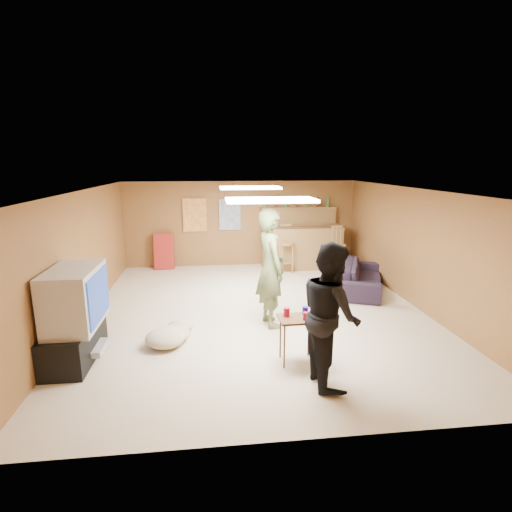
{
  "coord_description": "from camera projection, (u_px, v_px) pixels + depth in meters",
  "views": [
    {
      "loc": [
        -0.83,
        -6.83,
        2.66
      ],
      "look_at": [
        0.0,
        0.2,
        1.0
      ],
      "focal_mm": 28.0,
      "sensor_mm": 36.0,
      "label": 1
    }
  ],
  "objects": [
    {
      "name": "ground",
      "position": [
        257.0,
        312.0,
        7.31
      ],
      "size": [
        7.0,
        7.0,
        0.0
      ],
      "primitive_type": "plane",
      "color": "#C0AD93",
      "rests_on": "ground"
    },
    {
      "name": "ceiling",
      "position": [
        257.0,
        190.0,
        6.8
      ],
      "size": [
        6.0,
        7.0,
        0.02
      ],
      "primitive_type": "cube",
      "color": "silver",
      "rests_on": "ground"
    },
    {
      "name": "wall_back",
      "position": [
        241.0,
        224.0,
        10.44
      ],
      "size": [
        6.0,
        0.02,
        2.2
      ],
      "primitive_type": "cube",
      "color": "brown",
      "rests_on": "ground"
    },
    {
      "name": "wall_front",
      "position": [
        303.0,
        337.0,
        3.67
      ],
      "size": [
        6.0,
        0.02,
        2.2
      ],
      "primitive_type": "cube",
      "color": "brown",
      "rests_on": "ground"
    },
    {
      "name": "wall_left",
      "position": [
        81.0,
        258.0,
        6.72
      ],
      "size": [
        0.02,
        7.0,
        2.2
      ],
      "primitive_type": "cube",
      "color": "brown",
      "rests_on": "ground"
    },
    {
      "name": "wall_right",
      "position": [
        418.0,
        249.0,
        7.4
      ],
      "size": [
        0.02,
        7.0,
        2.2
      ],
      "primitive_type": "cube",
      "color": "brown",
      "rests_on": "ground"
    },
    {
      "name": "tv_stand",
      "position": [
        74.0,
        342.0,
        5.49
      ],
      "size": [
        0.55,
        1.3,
        0.5
      ],
      "primitive_type": "cube",
      "color": "black",
      "rests_on": "ground"
    },
    {
      "name": "dvd_box",
      "position": [
        92.0,
        348.0,
        5.54
      ],
      "size": [
        0.35,
        0.5,
        0.08
      ],
      "primitive_type": "cube",
      "color": "#B2B2B7",
      "rests_on": "tv_stand"
    },
    {
      "name": "tv_body",
      "position": [
        75.0,
        297.0,
        5.35
      ],
      "size": [
        0.6,
        1.1,
        0.8
      ],
      "primitive_type": "cube",
      "color": "#B2B2B7",
      "rests_on": "tv_stand"
    },
    {
      "name": "tv_screen",
      "position": [
        99.0,
        296.0,
        5.39
      ],
      "size": [
        0.02,
        0.95,
        0.65
      ],
      "primitive_type": "cube",
      "color": "navy",
      "rests_on": "tv_body"
    },
    {
      "name": "bar_counter",
      "position": [
        302.0,
        247.0,
        10.2
      ],
      "size": [
        2.0,
        0.6,
        1.1
      ],
      "primitive_type": "cube",
      "color": "brown",
      "rests_on": "ground"
    },
    {
      "name": "bar_lip",
      "position": [
        305.0,
        227.0,
        9.84
      ],
      "size": [
        2.1,
        0.12,
        0.05
      ],
      "primitive_type": "cube",
      "color": "#3C2313",
      "rests_on": "bar_counter"
    },
    {
      "name": "bar_shelf",
      "position": [
        299.0,
        208.0,
        10.42
      ],
      "size": [
        2.0,
        0.18,
        0.05
      ],
      "primitive_type": "cube",
      "color": "brown",
      "rests_on": "bar_backing"
    },
    {
      "name": "bar_backing",
      "position": [
        298.0,
        219.0,
        10.51
      ],
      "size": [
        2.0,
        0.14,
        0.6
      ],
      "primitive_type": "cube",
      "color": "brown",
      "rests_on": "bar_counter"
    },
    {
      "name": "poster_left",
      "position": [
        195.0,
        215.0,
        10.21
      ],
      "size": [
        0.6,
        0.03,
        0.85
      ],
      "primitive_type": "cube",
      "color": "#BF3F26",
      "rests_on": "wall_back"
    },
    {
      "name": "poster_right",
      "position": [
        230.0,
        215.0,
        10.31
      ],
      "size": [
        0.55,
        0.03,
        0.8
      ],
      "primitive_type": "cube",
      "color": "#334C99",
      "rests_on": "wall_back"
    },
    {
      "name": "folding_chair_stack",
      "position": [
        164.0,
        252.0,
        10.17
      ],
      "size": [
        0.5,
        0.26,
        0.91
      ],
      "primitive_type": "cube",
      "rotation": [
        -0.14,
        0.0,
        0.0
      ],
      "color": "#A3221E",
      "rests_on": "ground"
    },
    {
      "name": "ceiling_panel_front",
      "position": [
        271.0,
        200.0,
        5.36
      ],
      "size": [
        1.2,
        0.6,
        0.04
      ],
      "primitive_type": "cube",
      "color": "white",
      "rests_on": "ceiling"
    },
    {
      "name": "ceiling_panel_back",
      "position": [
        250.0,
        188.0,
        7.97
      ],
      "size": [
        1.2,
        0.6,
        0.04
      ],
      "primitive_type": "cube",
      "color": "white",
      "rests_on": "ceiling"
    },
    {
      "name": "person_olive",
      "position": [
        271.0,
        268.0,
        6.52
      ],
      "size": [
        0.59,
        0.79,
        1.95
      ],
      "primitive_type": "imported",
      "rotation": [
        0.0,
        0.0,
        1.76
      ],
      "color": "#546037",
      "rests_on": "ground"
    },
    {
      "name": "person_black",
      "position": [
        331.0,
        314.0,
        4.8
      ],
      "size": [
        0.71,
        0.89,
        1.76
      ],
      "primitive_type": "imported",
      "rotation": [
        0.0,
        0.0,
        1.62
      ],
      "color": "black",
      "rests_on": "ground"
    },
    {
      "name": "sofa",
      "position": [
        363.0,
        277.0,
        8.5
      ],
      "size": [
        1.46,
        2.11,
        0.57
      ],
      "primitive_type": "imported",
      "rotation": [
        0.0,
        0.0,
        1.18
      ],
      "color": "black",
      "rests_on": "ground"
    },
    {
      "name": "tray_table",
      "position": [
        297.0,
        340.0,
        5.4
      ],
      "size": [
        0.5,
        0.41,
        0.64
      ],
      "primitive_type": "cube",
      "rotation": [
        0.0,
        0.0,
        0.03
      ],
      "color": "#3C2313",
      "rests_on": "ground"
    },
    {
      "name": "cup_red_near",
      "position": [
        287.0,
        312.0,
        5.37
      ],
      "size": [
        0.11,
        0.11,
        0.12
      ],
      "primitive_type": "cylinder",
      "rotation": [
        0.0,
        0.0,
        0.42
      ],
      "color": "#AD0B23",
      "rests_on": "tray_table"
    },
    {
      "name": "cup_red_far",
      "position": [
        306.0,
        316.0,
        5.25
      ],
      "size": [
        0.08,
        0.08,
        0.1
      ],
      "primitive_type": "cylinder",
      "rotation": [
        0.0,
        0.0,
        0.17
      ],
      "color": "#AD0B23",
      "rests_on": "tray_table"
    },
    {
      "name": "cup_blue",
      "position": [
        305.0,
        311.0,
        5.43
      ],
      "size": [
        0.11,
        0.11,
        0.11
      ],
      "primitive_type": "cylinder",
      "rotation": [
        0.0,
        0.0,
        -0.38
      ],
      "color": "#1A1596",
      "rests_on": "tray_table"
    },
    {
      "name": "bar_stool_left",
      "position": [
        287.0,
        247.0,
        9.81
      ],
      "size": [
        0.44,
        0.44,
        1.25
      ],
      "primitive_type": null,
      "rotation": [
        0.0,
        0.0,
        0.13
      ],
      "color": "brown",
      "rests_on": "ground"
    },
    {
      "name": "bar_stool_right",
      "position": [
        338.0,
        250.0,
        9.57
      ],
      "size": [
        0.51,
        0.51,
        1.23
      ],
      "primitive_type": null,
      "rotation": [
        0.0,
        0.0,
        -0.38
      ],
      "color": "brown",
      "rests_on": "ground"
    },
    {
      "name": "cushion_near_tv",
      "position": [
        165.0,
        338.0,
        5.91
      ],
      "size": [
        0.76,
        0.76,
        0.27
      ],
      "primitive_type": "ellipsoid",
      "rotation": [
        0.0,
        0.0,
        -0.37
      ],
      "color": "tan",
      "rests_on": "ground"
    },
    {
      "name": "cushion_mid",
      "position": [
        181.0,
        326.0,
        6.44
      ],
      "size": [
        0.49,
        0.49,
        0.18
      ],
      "primitive_type": "ellipsoid",
      "rotation": [
        0.0,
        0.0,
        0.23
      ],
      "color": "tan",
      "rests_on": "ground"
    },
    {
      "name": "cushion_far",
      "position": [
        173.0,
        334.0,
        6.08
      ],
      "size": [
        0.61,
        0.61,
        0.23
      ],
      "primitive_type": "ellipsoid",
      "rotation": [
        0.0,
        0.0,
        0.24
      ],
      "color": "tan",
      "rests_on": "ground"
    },
    {
      "name": "bottle_row",
      "position": [
        297.0,
        202.0,
        10.36
      ],
      "size": [
        1.76,
        0.08,
        0.26
      ],
      "primitive_type": null,
      "color": "#3F7233",
      "rests_on": "bar_shelf"
    }
  ]
}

